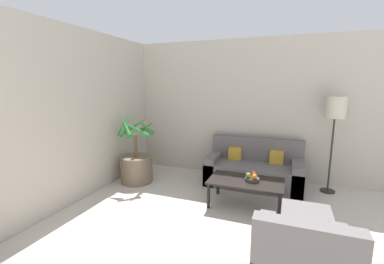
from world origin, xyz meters
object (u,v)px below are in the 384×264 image
Objects in this scene: coffee_table at (246,183)px; armchair at (301,262)px; apple_red at (254,174)px; fruit_bowl at (252,179)px; orange_fruit at (254,177)px; potted_palm at (137,162)px; apple_green at (248,175)px; sofa_loveseat at (254,170)px; ottoman at (305,224)px; floor_lamp at (335,112)px.

coffee_table is 1.33× the size of armchair.
apple_red is at bearing 29.68° from coffee_table.
orange_fruit is (0.03, -0.04, 0.06)m from fruit_bowl.
coffee_table is at bearing -7.31° from potted_palm.
coffee_table is 0.19m from orange_fruit.
apple_green is 1.01× the size of orange_fruit.
fruit_bowl is 0.25× the size of armchair.
sofa_loveseat reaches higher than apple_red.
orange_fruit is at bearing -50.58° from fruit_bowl.
fruit_bowl is 2.63× the size of apple_red.
sofa_loveseat is 8.06× the size of fruit_bowl.
orange_fruit is 1.55m from armchair.
fruit_bowl is 0.98m from ottoman.
sofa_loveseat is at bearing 17.19° from potted_palm.
apple_green and orange_fruit have the same top height.
apple_green reaches higher than fruit_bowl.
ottoman is (0.81, -1.53, -0.09)m from sofa_loveseat.
coffee_table is at bearing -175.70° from fruit_bowl.
ottoman is at bearing -40.27° from orange_fruit.
armchair is at bearing -65.99° from fruit_bowl.
potted_palm is 2.20m from sofa_loveseat.
armchair is at bearing -72.64° from sofa_loveseat.
coffee_table is at bearing -150.32° from apple_red.
coffee_table is (0.00, -0.92, 0.08)m from sofa_loveseat.
apple_red and apple_green have the same top height.
orange_fruit is at bearing -82.35° from sofa_loveseat.
sofa_loveseat is at bearing 95.84° from fruit_bowl.
floor_lamp is 1.75m from apple_red.
floor_lamp is 1.92m from coffee_table.
sofa_loveseat is at bearing 97.65° from orange_fruit.
sofa_loveseat is 0.92m from coffee_table.
armchair reaches higher than apple_green.
armchair is (0.70, -1.43, -0.24)m from apple_green.
apple_red reaches higher than coffee_table.
armchair reaches higher than fruit_bowl.
floor_lamp reaches higher than potted_palm.
apple_green is (-0.07, -0.07, -0.00)m from apple_red.
sofa_loveseat reaches higher than apple_green.
apple_red is 0.10m from orange_fruit.
apple_red is 1.02m from ottoman.
fruit_bowl is at bearing 4.30° from coffee_table.
ottoman is at bearing -16.88° from potted_palm.
floor_lamp reaches higher than coffee_table.
armchair is (-0.52, -2.48, -1.14)m from floor_lamp.
ottoman is at bearing -37.18° from coffee_table.
sofa_loveseat is 0.89m from apple_red.
potted_palm is 2.12m from coffee_table.
potted_palm is 2.16m from apple_green.
apple_red is at bearing -5.40° from potted_palm.
ottoman is at bearing -43.84° from apple_red.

